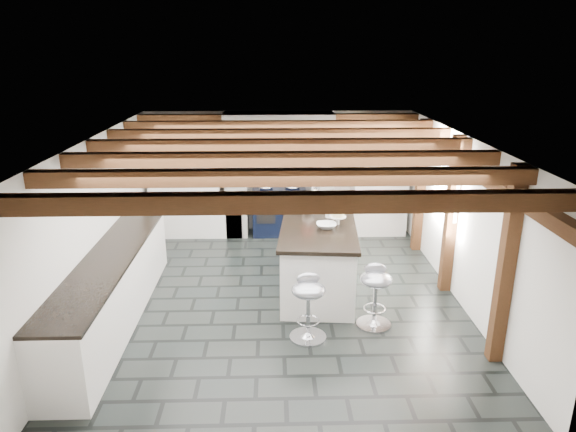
{
  "coord_description": "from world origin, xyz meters",
  "views": [
    {
      "loc": [
        -0.11,
        -6.65,
        3.43
      ],
      "look_at": [
        0.1,
        0.4,
        1.1
      ],
      "focal_mm": 32.0,
      "sensor_mm": 36.0,
      "label": 1
    }
  ],
  "objects_px": {
    "range_cooker": "(279,210)",
    "kitchen_island": "(318,257)",
    "bar_stool_far": "(308,300)",
    "bar_stool_near": "(376,289)"
  },
  "relations": [
    {
      "from": "range_cooker",
      "to": "kitchen_island",
      "type": "relative_size",
      "value": 0.47
    },
    {
      "from": "range_cooker",
      "to": "bar_stool_far",
      "type": "xyz_separation_m",
      "value": [
        0.3,
        -3.77,
        0.06
      ]
    },
    {
      "from": "bar_stool_near",
      "to": "bar_stool_far",
      "type": "distance_m",
      "value": 0.92
    },
    {
      "from": "range_cooker",
      "to": "bar_stool_far",
      "type": "relative_size",
      "value": 1.19
    },
    {
      "from": "kitchen_island",
      "to": "bar_stool_near",
      "type": "relative_size",
      "value": 2.54
    },
    {
      "from": "kitchen_island",
      "to": "bar_stool_far",
      "type": "xyz_separation_m",
      "value": [
        -0.23,
        -1.35,
        0.01
      ]
    },
    {
      "from": "kitchen_island",
      "to": "bar_stool_far",
      "type": "relative_size",
      "value": 2.52
    },
    {
      "from": "bar_stool_near",
      "to": "bar_stool_far",
      "type": "bearing_deg",
      "value": -156.06
    },
    {
      "from": "kitchen_island",
      "to": "range_cooker",
      "type": "bearing_deg",
      "value": 107.43
    },
    {
      "from": "bar_stool_far",
      "to": "range_cooker",
      "type": "bearing_deg",
      "value": 88.68
    }
  ]
}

